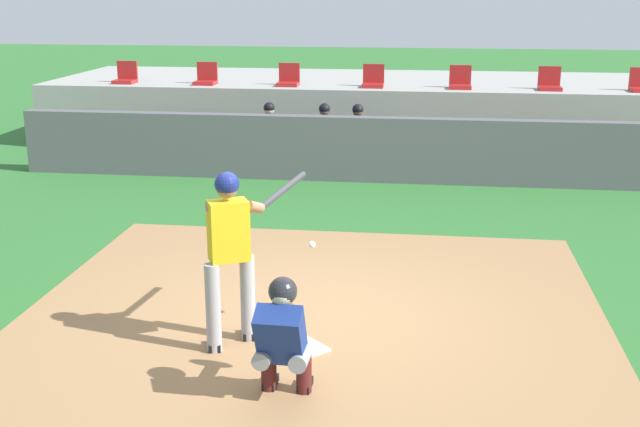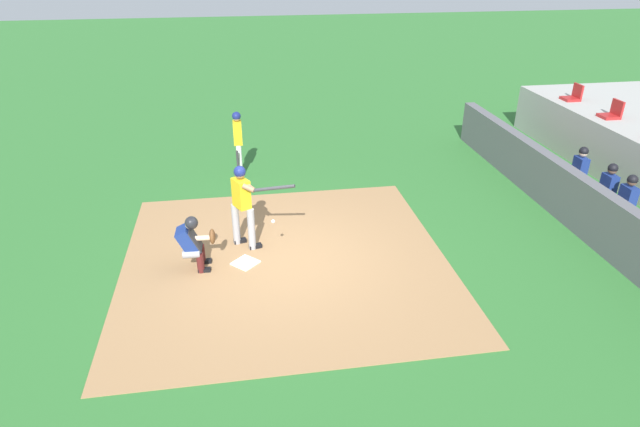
{
  "view_description": "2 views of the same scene",
  "coord_description": "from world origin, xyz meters",
  "px_view_note": "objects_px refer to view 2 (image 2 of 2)",
  "views": [
    {
      "loc": [
        1.17,
        -8.02,
        3.51
      ],
      "look_at": [
        0.0,
        0.7,
        1.0
      ],
      "focal_mm": 44.93,
      "sensor_mm": 36.0,
      "label": 1
    },
    {
      "loc": [
        9.18,
        -0.76,
        5.71
      ],
      "look_at": [
        0.0,
        0.7,
        1.0
      ],
      "focal_mm": 30.18,
      "sensor_mm": 36.0,
      "label": 2
    }
  ],
  "objects_px": {
    "stadium_seat_1": "(612,113)",
    "stadium_seat_0": "(573,96)",
    "dugout_player_0": "(575,171)",
    "dugout_player_1": "(602,190)",
    "dugout_player_2": "(621,202)",
    "catcher_crouched": "(194,241)",
    "batter_at_plate": "(243,202)",
    "on_deck_batter": "(238,140)",
    "home_plate": "(245,263)"
  },
  "relations": [
    {
      "from": "home_plate",
      "to": "dugout_player_0",
      "type": "bearing_deg",
      "value": 103.27
    },
    {
      "from": "batter_at_plate",
      "to": "dugout_player_2",
      "type": "bearing_deg",
      "value": 86.3
    },
    {
      "from": "on_deck_batter",
      "to": "dugout_player_2",
      "type": "height_order",
      "value": "on_deck_batter"
    },
    {
      "from": "dugout_player_0",
      "to": "dugout_player_2",
      "type": "xyz_separation_m",
      "value": [
        1.76,
        0.0,
        0.0
      ]
    },
    {
      "from": "batter_at_plate",
      "to": "catcher_crouched",
      "type": "relative_size",
      "value": 0.95
    },
    {
      "from": "dugout_player_1",
      "to": "catcher_crouched",
      "type": "bearing_deg",
      "value": -84.87
    },
    {
      "from": "catcher_crouched",
      "to": "on_deck_batter",
      "type": "distance_m",
      "value": 4.67
    },
    {
      "from": "dugout_player_2",
      "to": "dugout_player_0",
      "type": "bearing_deg",
      "value": 180.0
    },
    {
      "from": "stadium_seat_1",
      "to": "batter_at_plate",
      "type": "bearing_deg",
      "value": -73.35
    },
    {
      "from": "batter_at_plate",
      "to": "dugout_player_1",
      "type": "distance_m",
      "value": 8.11
    },
    {
      "from": "batter_at_plate",
      "to": "stadium_seat_1",
      "type": "bearing_deg",
      "value": 106.65
    },
    {
      "from": "catcher_crouched",
      "to": "dugout_player_2",
      "type": "height_order",
      "value": "dugout_player_2"
    },
    {
      "from": "on_deck_batter",
      "to": "stadium_seat_1",
      "type": "height_order",
      "value": "stadium_seat_1"
    },
    {
      "from": "dugout_player_1",
      "to": "batter_at_plate",
      "type": "bearing_deg",
      "value": -89.07
    },
    {
      "from": "dugout_player_0",
      "to": "stadium_seat_1",
      "type": "relative_size",
      "value": 2.71
    },
    {
      "from": "home_plate",
      "to": "on_deck_batter",
      "type": "relative_size",
      "value": 0.25
    },
    {
      "from": "catcher_crouched",
      "to": "stadium_seat_0",
      "type": "xyz_separation_m",
      "value": [
        -5.57,
        11.12,
        0.93
      ]
    },
    {
      "from": "home_plate",
      "to": "dugout_player_1",
      "type": "distance_m",
      "value": 8.21
    },
    {
      "from": "dugout_player_1",
      "to": "stadium_seat_1",
      "type": "relative_size",
      "value": 2.71
    },
    {
      "from": "dugout_player_0",
      "to": "stadium_seat_0",
      "type": "relative_size",
      "value": 2.71
    },
    {
      "from": "catcher_crouched",
      "to": "stadium_seat_0",
      "type": "distance_m",
      "value": 12.47
    },
    {
      "from": "dugout_player_2",
      "to": "stadium_seat_0",
      "type": "bearing_deg",
      "value": 159.39
    },
    {
      "from": "catcher_crouched",
      "to": "dugout_player_0",
      "type": "relative_size",
      "value": 1.46
    },
    {
      "from": "batter_at_plate",
      "to": "dugout_player_2",
      "type": "distance_m",
      "value": 8.13
    },
    {
      "from": "dugout_player_1",
      "to": "stadium_seat_0",
      "type": "distance_m",
      "value": 5.24
    },
    {
      "from": "on_deck_batter",
      "to": "dugout_player_0",
      "type": "height_order",
      "value": "on_deck_batter"
    },
    {
      "from": "catcher_crouched",
      "to": "stadium_seat_1",
      "type": "distance_m",
      "value": 11.76
    },
    {
      "from": "catcher_crouched",
      "to": "on_deck_batter",
      "type": "relative_size",
      "value": 1.06
    },
    {
      "from": "stadium_seat_0",
      "to": "catcher_crouched",
      "type": "bearing_deg",
      "value": -63.38
    },
    {
      "from": "home_plate",
      "to": "on_deck_batter",
      "type": "distance_m",
      "value": 4.66
    },
    {
      "from": "catcher_crouched",
      "to": "stadium_seat_1",
      "type": "bearing_deg",
      "value": 108.47
    },
    {
      "from": "home_plate",
      "to": "on_deck_batter",
      "type": "xyz_separation_m",
      "value": [
        -4.55,
        0.02,
        1.0
      ]
    },
    {
      "from": "batter_at_plate",
      "to": "stadium_seat_0",
      "type": "bearing_deg",
      "value": 115.74
    },
    {
      "from": "on_deck_batter",
      "to": "batter_at_plate",
      "type": "bearing_deg",
      "value": 0.25
    },
    {
      "from": "home_plate",
      "to": "catcher_crouched",
      "type": "height_order",
      "value": "catcher_crouched"
    },
    {
      "from": "catcher_crouched",
      "to": "stadium_seat_1",
      "type": "relative_size",
      "value": 3.94
    },
    {
      "from": "stadium_seat_0",
      "to": "stadium_seat_1",
      "type": "relative_size",
      "value": 1.0
    },
    {
      "from": "catcher_crouched",
      "to": "stadium_seat_0",
      "type": "relative_size",
      "value": 3.94
    },
    {
      "from": "stadium_seat_1",
      "to": "stadium_seat_0",
      "type": "bearing_deg",
      "value": 180.0
    },
    {
      "from": "dugout_player_2",
      "to": "stadium_seat_0",
      "type": "distance_m",
      "value": 5.85
    },
    {
      "from": "catcher_crouched",
      "to": "dugout_player_0",
      "type": "distance_m",
      "value": 9.28
    },
    {
      "from": "catcher_crouched",
      "to": "stadium_seat_0",
      "type": "bearing_deg",
      "value": 116.62
    },
    {
      "from": "dugout_player_1",
      "to": "stadium_seat_0",
      "type": "xyz_separation_m",
      "value": [
        -4.76,
        2.03,
        0.86
      ]
    },
    {
      "from": "dugout_player_0",
      "to": "on_deck_batter",
      "type": "bearing_deg",
      "value": -107.95
    },
    {
      "from": "batter_at_plate",
      "to": "on_deck_batter",
      "type": "relative_size",
      "value": 1.01
    },
    {
      "from": "batter_at_plate",
      "to": "dugout_player_1",
      "type": "bearing_deg",
      "value": 90.93
    },
    {
      "from": "dugout_player_0",
      "to": "home_plate",
      "type": "bearing_deg",
      "value": -76.73
    },
    {
      "from": "stadium_seat_0",
      "to": "stadium_seat_1",
      "type": "distance_m",
      "value": 1.86
    },
    {
      "from": "stadium_seat_1",
      "to": "dugout_player_0",
      "type": "bearing_deg",
      "value": -48.6
    },
    {
      "from": "dugout_player_0",
      "to": "stadium_seat_0",
      "type": "bearing_deg",
      "value": 150.87
    }
  ]
}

